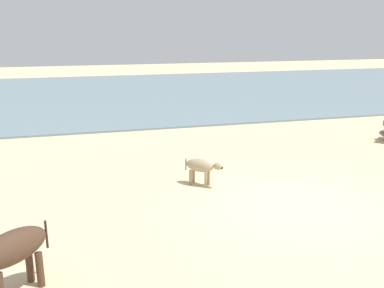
% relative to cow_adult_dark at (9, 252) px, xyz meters
% --- Properties ---
extents(ground, '(80.00, 80.00, 0.00)m').
position_rel_cow_adult_dark_xyz_m(ground, '(5.87, 1.91, -0.76)').
color(ground, beige).
extents(sea_water, '(60.00, 20.00, 0.08)m').
position_rel_cow_adult_dark_xyz_m(sea_water, '(5.87, 20.19, -0.72)').
color(sea_water, slate).
rests_on(sea_water, ground).
extents(cow_adult_dark, '(1.39, 1.30, 1.06)m').
position_rel_cow_adult_dark_xyz_m(cow_adult_dark, '(0.00, 0.00, 0.00)').
color(cow_adult_dark, '#4C3323').
rests_on(cow_adult_dark, ground).
extents(calf_near_dun, '(0.91, 0.89, 0.70)m').
position_rel_cow_adult_dark_xyz_m(calf_near_dun, '(4.08, 3.79, -0.25)').
color(calf_near_dun, tan).
rests_on(calf_near_dun, ground).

